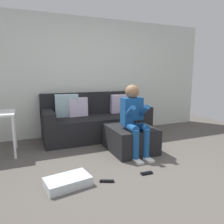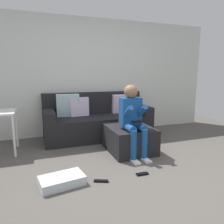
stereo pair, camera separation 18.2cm
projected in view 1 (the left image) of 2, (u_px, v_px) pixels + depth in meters
The scene contains 8 objects.
ground_plane at pixel (149, 179), 2.62m from camera, with size 7.13×7.13×0.00m, color #544F49.
wall_back at pixel (91, 77), 4.54m from camera, with size 5.49×0.10×2.41m, color silver.
couch_sectional at pixel (95, 121), 4.30m from camera, with size 2.09×0.85×0.89m.
ottoman at pixel (130, 138), 3.55m from camera, with size 0.69×0.82×0.41m, color black.
person_seated at pixel (134, 116), 3.29m from camera, with size 0.32×0.59×1.11m.
storage_bin at pixel (68, 182), 2.44m from camera, with size 0.50×0.30×0.11m, color silver.
remote_near_ottoman at pixel (147, 173), 2.74m from camera, with size 0.16×0.06×0.02m, color black.
remote_by_storage_bin at pixel (107, 181), 2.53m from camera, with size 0.17×0.04×0.02m, color black.
Camera 1 is at (-1.35, -2.07, 1.28)m, focal length 34.03 mm.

